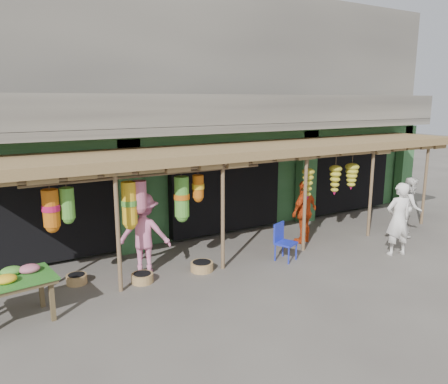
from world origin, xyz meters
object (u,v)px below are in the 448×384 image
flower_table (5,282)px  person_shopper (144,234)px  person_front (398,219)px  blue_chair (283,240)px  person_vendor (304,212)px  person_right (410,207)px

flower_table → person_shopper: size_ratio=0.93×
flower_table → person_front: size_ratio=0.92×
flower_table → blue_chair: bearing=-6.8°
person_front → person_shopper: bearing=-4.3°
person_vendor → flower_table: bearing=-8.4°
person_right → person_vendor: person_vendor is taller
person_front → flower_table: bearing=8.3°
person_shopper → blue_chair: bearing=-168.5°
flower_table → person_shopper: person_shopper is taller
flower_table → person_vendor: size_ratio=0.99×
person_front → person_shopper: size_ratio=1.01×
blue_chair → person_shopper: 3.45m
person_shopper → flower_table: bearing=47.4°
flower_table → person_right: bearing=-8.6°
blue_chair → person_right: (4.47, -0.30, 0.35)m
person_right → person_vendor: bearing=124.6°
person_front → person_shopper: 6.45m
blue_chair → person_front: person_front is taller
person_front → person_vendor: bearing=-38.9°
blue_chair → flower_table: bearing=158.4°
flower_table → person_shopper: 3.15m
blue_chair → person_shopper: person_shopper is taller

